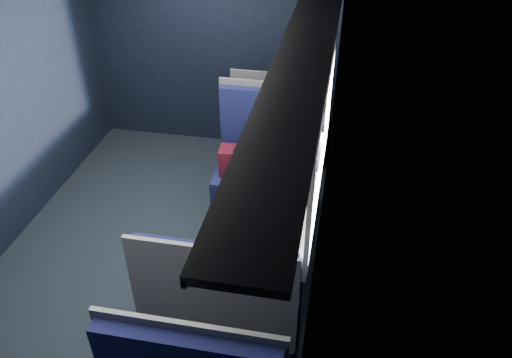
% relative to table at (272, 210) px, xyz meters
% --- Properties ---
extents(ground, '(2.80, 4.20, 0.01)m').
position_rel_table_xyz_m(ground, '(-1.03, 0.00, -0.67)').
color(ground, black).
extents(room_shell, '(3.00, 4.40, 2.40)m').
position_rel_table_xyz_m(room_shell, '(-1.01, 0.00, 0.81)').
color(room_shell, black).
rests_on(room_shell, ground).
extents(table, '(0.62, 1.00, 0.74)m').
position_rel_table_xyz_m(table, '(0.00, 0.00, 0.00)').
color(table, '#54565E').
rests_on(table, ground).
extents(seat_bay_near, '(1.04, 0.62, 1.26)m').
position_rel_table_xyz_m(seat_bay_near, '(-0.20, 0.87, -0.24)').
color(seat_bay_near, black).
rests_on(seat_bay_near, ground).
extents(seat_bay_far, '(1.04, 0.62, 1.26)m').
position_rel_table_xyz_m(seat_bay_far, '(-0.18, -0.87, -0.25)').
color(seat_bay_far, black).
rests_on(seat_bay_far, ground).
extents(seat_row_front, '(1.04, 0.51, 1.16)m').
position_rel_table_xyz_m(seat_row_front, '(-0.18, 1.80, -0.25)').
color(seat_row_front, black).
rests_on(seat_row_front, ground).
extents(man, '(0.53, 0.56, 1.32)m').
position_rel_table_xyz_m(man, '(0.07, 0.70, 0.06)').
color(man, black).
rests_on(man, ground).
extents(woman, '(0.53, 0.56, 1.32)m').
position_rel_table_xyz_m(woman, '(0.07, -0.71, 0.06)').
color(woman, black).
rests_on(woman, ground).
extents(papers, '(0.63, 0.87, 0.01)m').
position_rel_table_xyz_m(papers, '(0.02, -0.12, 0.08)').
color(papers, white).
rests_on(papers, table).
extents(laptop, '(0.29, 0.34, 0.22)m').
position_rel_table_xyz_m(laptop, '(0.17, 0.14, 0.14)').
color(laptop, silver).
rests_on(laptop, table).
extents(bottle_small, '(0.07, 0.07, 0.23)m').
position_rel_table_xyz_m(bottle_small, '(0.22, 0.24, 0.18)').
color(bottle_small, silver).
rests_on(bottle_small, table).
extents(cup, '(0.08, 0.08, 0.10)m').
position_rel_table_xyz_m(cup, '(0.21, 0.44, 0.13)').
color(cup, white).
rests_on(cup, table).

